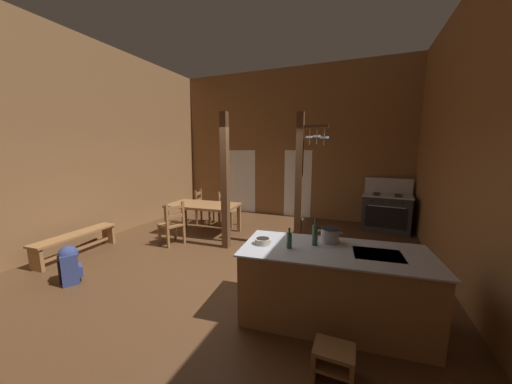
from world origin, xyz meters
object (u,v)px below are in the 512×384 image
kitchen_island (332,285)px  bench_along_left_wall (76,240)px  stove_range (386,212)px  mixing_bowl_on_counter (263,241)px  ladderback_chair_at_table_end (203,207)px  step_stool (334,360)px  dining_table (203,208)px  ladderback_chair_by_post (227,209)px  bottle_tall_on_counter (289,240)px  ladderback_chair_near_window (172,224)px  stockpot_on_counter (330,235)px  bottle_short_on_counter (315,234)px  backpack (69,263)px

kitchen_island → bench_along_left_wall: (-4.86, 0.18, -0.14)m
stove_range → mixing_bowl_on_counter: bearing=-112.1°
ladderback_chair_at_table_end → bench_along_left_wall: ladderback_chair_at_table_end is taller
mixing_bowl_on_counter → ladderback_chair_at_table_end: bearing=132.9°
step_stool → mixing_bowl_on_counter: (-0.95, 0.72, 0.75)m
dining_table → bench_along_left_wall: 2.64m
stove_range → ladderback_chair_by_post: size_ratio=1.39×
stove_range → bench_along_left_wall: bearing=-145.0°
mixing_bowl_on_counter → bottle_tall_on_counter: 0.35m
ladderback_chair_near_window → mixing_bowl_on_counter: (2.67, -1.51, 0.48)m
kitchen_island → ladderback_chair_at_table_end: ladderback_chair_at_table_end is taller
kitchen_island → mixing_bowl_on_counter: mixing_bowl_on_counter is taller
kitchen_island → mixing_bowl_on_counter: bearing=-171.2°
bench_along_left_wall → stockpot_on_counter: size_ratio=5.17×
stockpot_on_counter → bottle_tall_on_counter: 0.58m
dining_table → mixing_bowl_on_counter: size_ratio=8.78×
kitchen_island → stove_range: bearing=77.7°
ladderback_chair_by_post → stockpot_on_counter: (2.99, -2.85, 0.53)m
kitchen_island → mixing_bowl_on_counter: size_ratio=11.19×
mixing_bowl_on_counter → dining_table: bearing=135.5°
stove_range → ladderback_chair_near_window: bearing=-147.3°
ladderback_chair_near_window → bottle_short_on_counter: 3.58m
stove_range → bottle_short_on_counter: size_ratio=3.83×
bench_along_left_wall → backpack: (0.98, -0.77, 0.01)m
step_stool → bottle_short_on_counter: size_ratio=1.06×
kitchen_island → ladderback_chair_by_post: (-3.07, 3.10, 0.01)m
ladderback_chair_by_post → bench_along_left_wall: 3.42m
step_stool → ladderback_chair_near_window: bearing=148.3°
ladderback_chair_near_window → kitchen_island: bearing=-21.5°
kitchen_island → mixing_bowl_on_counter: 0.98m
step_stool → bench_along_left_wall: size_ratio=0.23×
ladderback_chair_near_window → ladderback_chair_by_post: 1.77m
ladderback_chair_at_table_end → bottle_short_on_counter: 4.73m
ladderback_chair_near_window → bench_along_left_wall: ladderback_chair_near_window is taller
step_stool → bottle_tall_on_counter: bottle_tall_on_counter is taller
backpack → stockpot_on_counter: 3.95m
bench_along_left_wall → mixing_bowl_on_counter: 4.08m
ladderback_chair_near_window → bench_along_left_wall: (-1.35, -1.20, -0.14)m
kitchen_island → bottle_tall_on_counter: size_ratio=9.04×
ladderback_chair_at_table_end → stockpot_on_counter: bearing=-37.1°
kitchen_island → step_stool: kitchen_island is taller
ladderback_chair_by_post → ladderback_chair_at_table_end: same height
ladderback_chair_by_post → mixing_bowl_on_counter: mixing_bowl_on_counter is taller
ladderback_chair_at_table_end → bench_along_left_wall: (-1.03, -2.90, -0.14)m
stockpot_on_counter → kitchen_island: bearing=-72.4°
ladderback_chair_at_table_end → step_stool: bearing=-45.0°
stove_range → stockpot_on_counter: bearing=-104.1°
dining_table → ladderback_chair_near_window: 0.95m
bench_along_left_wall → ladderback_chair_near_window: bearing=41.6°
ladderback_chair_at_table_end → bench_along_left_wall: size_ratio=0.60×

